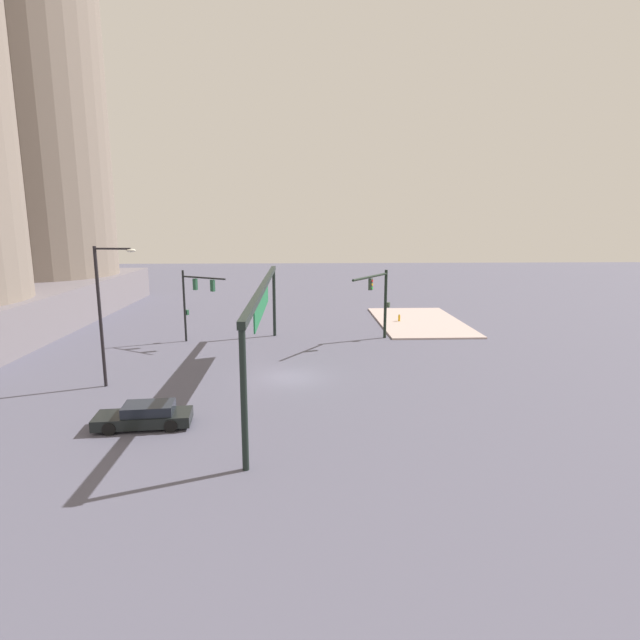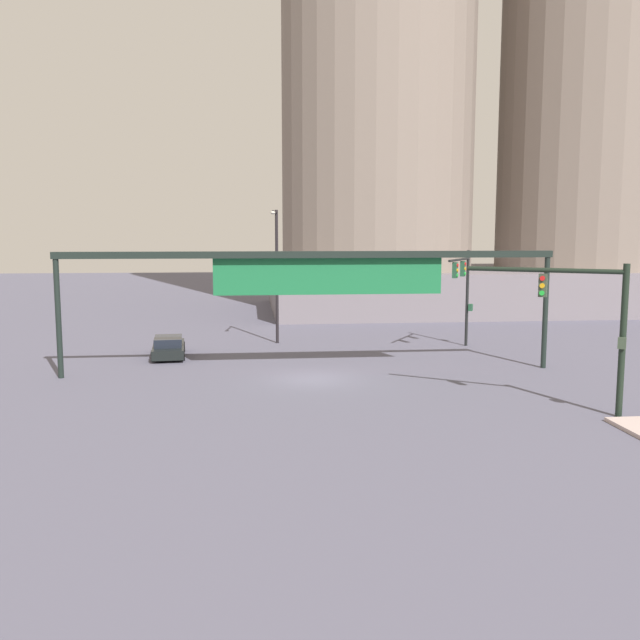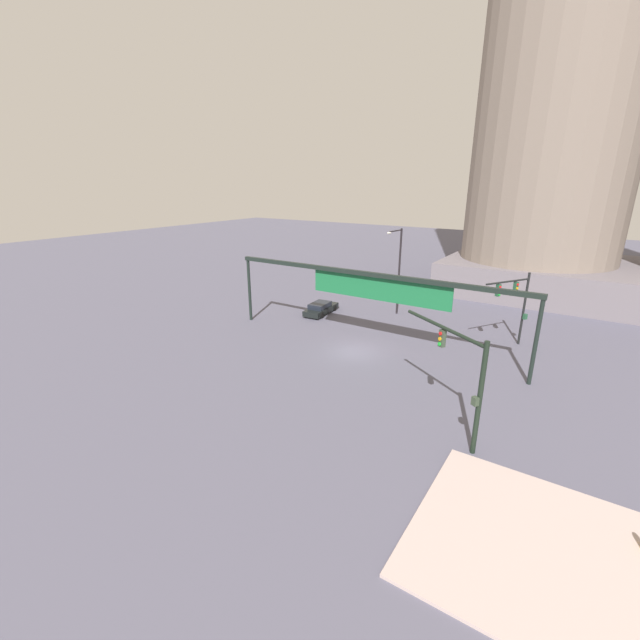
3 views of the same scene
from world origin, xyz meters
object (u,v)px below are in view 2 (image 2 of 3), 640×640
(streetlamp_curved_arm, at_px, (276,267))
(sedan_car_approaching, at_px, (169,347))
(traffic_signal_near_corner, at_px, (463,283))
(traffic_signal_opposite_side, at_px, (588,312))

(streetlamp_curved_arm, xyz_separation_m, sedan_car_approaching, (-6.56, -4.14, -4.48))
(traffic_signal_near_corner, relative_size, sedan_car_approaching, 1.28)
(traffic_signal_opposite_side, xyz_separation_m, streetlamp_curved_arm, (-11.65, 18.79, 0.95))
(traffic_signal_near_corner, height_order, streetlamp_curved_arm, streetlamp_curved_arm)
(traffic_signal_near_corner, height_order, traffic_signal_opposite_side, traffic_signal_near_corner)
(traffic_signal_near_corner, height_order, sedan_car_approaching, traffic_signal_near_corner)
(traffic_signal_opposite_side, distance_m, sedan_car_approaching, 23.64)
(traffic_signal_near_corner, xyz_separation_m, streetlamp_curved_arm, (-11.55, 3.09, 0.90))
(traffic_signal_near_corner, distance_m, streetlamp_curved_arm, 11.99)
(traffic_signal_opposite_side, relative_size, streetlamp_curved_arm, 0.69)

